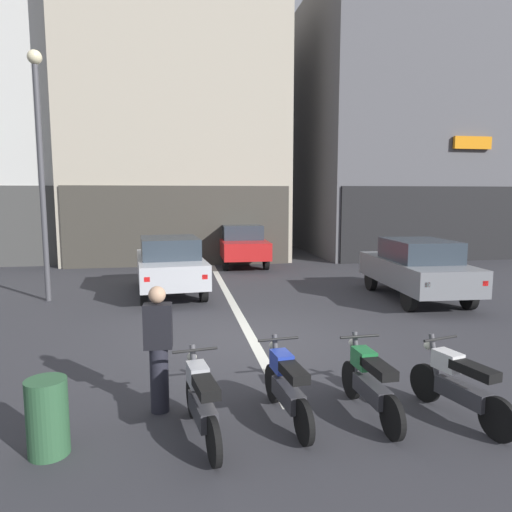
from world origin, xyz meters
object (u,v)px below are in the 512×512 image
(motorcycle_blue_row_left_mid, at_px, (286,385))
(motorcycle_green_row_centre, at_px, (370,382))
(car_red_down_street, at_px, (242,243))
(motorcycle_silver_row_leftmost, at_px, (201,400))
(car_silver_crossing_near, at_px, (170,263))
(street_lamp, at_px, (40,151))
(motorcycle_white_row_right_mid, at_px, (458,384))
(trash_bin, at_px, (47,417))
(car_grey_parked_kerbside, at_px, (417,267))
(person_by_motorcycles, at_px, (159,348))

(motorcycle_blue_row_left_mid, bearing_deg, motorcycle_green_row_centre, -3.81)
(car_red_down_street, height_order, motorcycle_silver_row_leftmost, car_red_down_street)
(car_silver_crossing_near, bearing_deg, street_lamp, -173.70)
(street_lamp, bearing_deg, motorcycle_green_row_centre, -53.11)
(car_silver_crossing_near, distance_m, motorcycle_white_row_right_mid, 9.11)
(motorcycle_silver_row_leftmost, height_order, motorcycle_green_row_centre, same)
(motorcycle_blue_row_left_mid, height_order, motorcycle_white_row_right_mid, same)
(motorcycle_green_row_centre, height_order, trash_bin, motorcycle_green_row_centre)
(motorcycle_green_row_centre, distance_m, trash_bin, 3.82)
(car_grey_parked_kerbside, xyz_separation_m, trash_bin, (-7.86, -6.44, -0.46))
(motorcycle_blue_row_left_mid, distance_m, motorcycle_white_row_right_mid, 2.17)
(motorcycle_blue_row_left_mid, height_order, trash_bin, motorcycle_blue_row_left_mid)
(motorcycle_silver_row_leftmost, xyz_separation_m, motorcycle_blue_row_left_mid, (1.07, 0.25, 0.00))
(car_red_down_street, bearing_deg, motorcycle_blue_row_left_mid, -95.75)
(car_grey_parked_kerbside, relative_size, motorcycle_green_row_centre, 2.51)
(car_grey_parked_kerbside, relative_size, car_red_down_street, 1.01)
(street_lamp, relative_size, motorcycle_blue_row_left_mid, 3.87)
(motorcycle_silver_row_leftmost, bearing_deg, car_grey_parked_kerbside, 45.87)
(street_lamp, bearing_deg, car_red_down_street, 42.54)
(motorcycle_green_row_centre, relative_size, motorcycle_white_row_right_mid, 1.02)
(motorcycle_green_row_centre, xyz_separation_m, person_by_motorcycles, (-2.65, 0.60, 0.40))
(car_grey_parked_kerbside, bearing_deg, street_lamp, 171.20)
(car_grey_parked_kerbside, height_order, motorcycle_green_row_centre, car_grey_parked_kerbside)
(street_lamp, xyz_separation_m, motorcycle_green_row_centre, (5.80, -7.73, -3.50))
(person_by_motorcycles, xyz_separation_m, trash_bin, (-1.17, -0.84, -0.43))
(car_silver_crossing_near, distance_m, car_red_down_street, 5.92)
(car_grey_parked_kerbside, height_order, motorcycle_blue_row_left_mid, car_grey_parked_kerbside)
(car_silver_crossing_near, xyz_separation_m, motorcycle_silver_row_leftmost, (0.42, -8.26, -0.43))
(car_red_down_street, bearing_deg, car_grey_parked_kerbside, -61.86)
(car_red_down_street, distance_m, trash_bin, 14.12)
(motorcycle_blue_row_left_mid, relative_size, trash_bin, 1.96)
(car_silver_crossing_near, xyz_separation_m, person_by_motorcycles, (-0.08, -7.48, -0.03))
(street_lamp, distance_m, motorcycle_green_row_centre, 10.27)
(car_silver_crossing_near, relative_size, trash_bin, 4.99)
(person_by_motorcycles, bearing_deg, trash_bin, -144.22)
(car_red_down_street, relative_size, motorcycle_green_row_centre, 2.48)
(street_lamp, bearing_deg, car_silver_crossing_near, 6.30)
(trash_bin, bearing_deg, car_red_down_street, 73.24)
(motorcycle_silver_row_leftmost, distance_m, motorcycle_white_row_right_mid, 3.22)
(street_lamp, height_order, person_by_motorcycles, street_lamp)
(car_silver_crossing_near, bearing_deg, car_grey_parked_kerbside, -15.86)
(street_lamp, height_order, motorcycle_silver_row_leftmost, street_lamp)
(street_lamp, bearing_deg, motorcycle_white_row_right_mid, -49.31)
(street_lamp, xyz_separation_m, motorcycle_blue_row_left_mid, (4.72, -7.65, -3.50))
(motorcycle_white_row_right_mid, relative_size, person_by_motorcycles, 0.98)
(motorcycle_silver_row_leftmost, distance_m, person_by_motorcycles, 1.01)
(car_silver_crossing_near, xyz_separation_m, motorcycle_white_row_right_mid, (3.64, -8.34, -0.43))
(car_silver_crossing_near, xyz_separation_m, street_lamp, (-3.23, -0.36, 3.07))
(motorcycle_white_row_right_mid, relative_size, trash_bin, 1.93)
(motorcycle_white_row_right_mid, bearing_deg, car_grey_parked_kerbside, 65.31)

